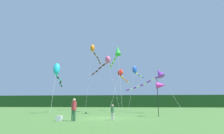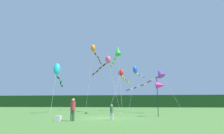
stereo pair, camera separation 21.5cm
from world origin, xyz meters
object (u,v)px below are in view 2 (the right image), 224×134
kite_cyan (57,71)px  kite_rainbow (106,62)px  cooler_box (58,118)px  kite_purple (156,75)px  banner_flag_pole (160,86)px  person_child (112,111)px  kite_blue (136,70)px  person_adult (73,108)px  kite_orange (94,50)px  kite_green (117,53)px  kite_red (122,74)px

kite_cyan → kite_rainbow: (6.00, 4.32, 2.07)m
cooler_box → kite_purple: size_ratio=0.06×
banner_flag_pole → cooler_box: bearing=-147.7°
person_child → banner_flag_pole: (4.48, 4.28, 2.37)m
cooler_box → kite_blue: kite_blue is taller
person_adult → person_child: bearing=21.7°
person_child → kite_purple: kite_purple is taller
banner_flag_pole → kite_orange: bearing=122.1°
cooler_box → banner_flag_pole: banner_flag_pole is taller
kite_cyan → kite_purple: bearing=9.4°
person_adult → kite_blue: bearing=75.1°
kite_green → kite_purple: (5.21, 2.70, -2.68)m
kite_red → kite_rainbow: (-2.12, -5.21, 1.13)m
kite_green → cooler_box: bearing=-110.9°
person_child → kite_cyan: kite_cyan is taller
kite_blue → kite_orange: kite_orange is taller
banner_flag_pole → kite_orange: size_ratio=0.30×
kite_blue → kite_green: bearing=-105.2°
kite_green → kite_rainbow: kite_green is taller
banner_flag_pole → kite_rainbow: bearing=126.9°
kite_green → kite_rainbow: bearing=113.7°
banner_flag_pole → kite_purple: kite_purple is taller
person_child → kite_blue: bearing=82.8°
person_adult → kite_cyan: bearing=118.6°
cooler_box → banner_flag_pole: size_ratio=0.11×
person_adult → banner_flag_pole: 9.32m
person_adult → kite_red: 20.68m
cooler_box → kite_green: 12.82m
kite_orange → kite_blue: bearing=-19.0°
kite_purple → kite_cyan: bearing=-170.6°
kite_red → kite_cyan: kite_red is taller
cooler_box → kite_purple: kite_purple is taller
kite_cyan → kite_purple: (13.33, 2.21, -0.47)m
kite_red → cooler_box: bearing=-100.6°
person_adult → kite_orange: kite_orange is taller
kite_green → kite_purple: size_ratio=1.22×
cooler_box → kite_rainbow: 16.35m
kite_blue → kite_orange: size_ratio=0.62×
person_adult → banner_flag_pole: (7.29, 5.40, 2.12)m
kite_rainbow → kite_red: bearing=67.9°
kite_cyan → kite_orange: bearing=77.4°
person_child → cooler_box: person_child is taller
kite_purple → cooler_box: bearing=-125.7°
kite_green → kite_rainbow: 5.25m
person_child → kite_green: kite_green is taller
cooler_box → person_adult: bearing=-3.4°
person_adult → kite_cyan: size_ratio=0.22×
person_adult → kite_rainbow: size_ratio=0.20×
kite_red → kite_blue: (2.50, -0.78, 0.48)m
kite_purple → kite_orange: bearing=139.1°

